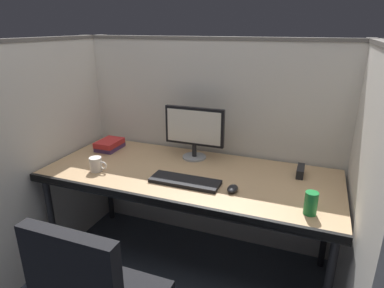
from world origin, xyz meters
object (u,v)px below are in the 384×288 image
keyboard_main (185,181)px  coffee_mug (96,164)px  monitor_center (194,130)px  book_stack (110,145)px  computer_mouse (233,189)px  soda_can (311,203)px  red_stapler (300,171)px  desk (189,180)px

keyboard_main → coffee_mug: 0.61m
monitor_center → book_stack: bearing=-174.3°
computer_mouse → book_stack: (-1.06, 0.33, 0.02)m
monitor_center → soda_can: size_ratio=3.52×
soda_can → keyboard_main: bearing=172.3°
keyboard_main → coffee_mug: (-0.61, -0.05, 0.04)m
keyboard_main → book_stack: (-0.76, 0.33, 0.03)m
coffee_mug → red_stapler: size_ratio=0.84×
book_stack → coffee_mug: bearing=-67.8°
keyboard_main → book_stack: size_ratio=1.91×
computer_mouse → soda_can: bearing=-12.6°
desk → coffee_mug: (-0.58, -0.19, 0.10)m
keyboard_main → red_stapler: size_ratio=2.87×
desk → red_stapler: bearing=18.5°
monitor_center → red_stapler: (0.74, -0.03, -0.19)m
monitor_center → soda_can: monitor_center is taller
keyboard_main → soda_can: soda_can is taller
monitor_center → soda_can: (0.81, -0.50, -0.15)m
computer_mouse → book_stack: 1.11m
keyboard_main → coffee_mug: bearing=-175.6°
coffee_mug → computer_mouse: bearing=2.8°
computer_mouse → keyboard_main: bearing=179.5°
coffee_mug → monitor_center: bearing=40.5°
computer_mouse → coffee_mug: size_ratio=0.76×
book_stack → red_stapler: 1.41m
book_stack → soda_can: 1.55m
keyboard_main → coffee_mug: coffee_mug is taller
desk → computer_mouse: bearing=-23.4°
red_stapler → monitor_center: bearing=177.7°
keyboard_main → desk: bearing=102.9°
monitor_center → red_stapler: size_ratio=2.87×
desk → book_stack: book_stack is taller
computer_mouse → coffee_mug: bearing=-177.2°
desk → book_stack: (-0.73, 0.19, 0.09)m
monitor_center → book_stack: monitor_center is taller
monitor_center → red_stapler: 0.76m
monitor_center → coffee_mug: size_ratio=3.41×
desk → monitor_center: monitor_center is taller
book_stack → keyboard_main: bearing=-23.4°
coffee_mug → book_stack: bearing=112.2°
computer_mouse → coffee_mug: coffee_mug is taller
soda_can → red_stapler: bearing=99.5°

